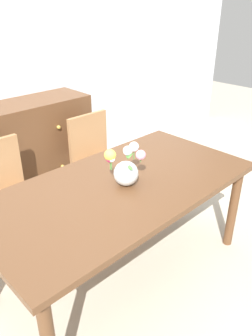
{
  "coord_description": "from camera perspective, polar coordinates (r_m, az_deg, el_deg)",
  "views": [
    {
      "loc": [
        -1.27,
        -1.36,
        1.82
      ],
      "look_at": [
        0.02,
        -0.03,
        0.86
      ],
      "focal_mm": 35.22,
      "sensor_mm": 36.0,
      "label": 1
    }
  ],
  "objects": [
    {
      "name": "flower_vase",
      "position": [
        2.09,
        -0.12,
        -0.02
      ],
      "size": [
        0.28,
        0.18,
        0.27
      ],
      "color": "silver",
      "rests_on": "dining_table"
    },
    {
      "name": "dresser",
      "position": [
        3.24,
        -17.83,
        1.84
      ],
      "size": [
        1.4,
        0.47,
        1.0
      ],
      "color": "brown",
      "rests_on": "ground_plane"
    },
    {
      "name": "ground_plane",
      "position": [
        2.61,
        -0.74,
        -17.04
      ],
      "size": [
        12.0,
        12.0,
        0.0
      ],
      "primitive_type": "plane",
      "color": "#B7AD99"
    },
    {
      "name": "chair_right",
      "position": [
        3.07,
        -5.13,
        2.05
      ],
      "size": [
        0.42,
        0.42,
        0.9
      ],
      "rotation": [
        0.0,
        0.0,
        3.14
      ],
      "color": "#9E7047",
      "rests_on": "ground_plane"
    },
    {
      "name": "dining_table",
      "position": [
        2.19,
        -0.84,
        -4.56
      ],
      "size": [
        1.84,
        0.95,
        0.74
      ],
      "color": "brown",
      "rests_on": "ground_plane"
    },
    {
      "name": "chair_left",
      "position": [
        2.67,
        -20.26,
        -3.8
      ],
      "size": [
        0.42,
        0.42,
        0.9
      ],
      "rotation": [
        0.0,
        0.0,
        3.14
      ],
      "color": "#9E7047",
      "rests_on": "ground_plane"
    }
  ]
}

